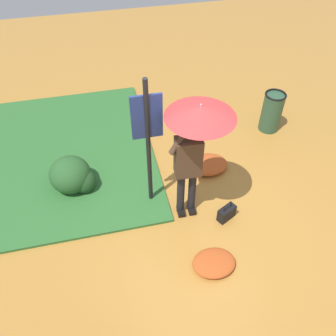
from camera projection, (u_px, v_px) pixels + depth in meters
The scene contains 9 objects.
ground_plane at pixel (195, 220), 5.73m from camera, with size 18.00×18.00×0.00m, color #B27A33.
grass_verge at pixel (24, 160), 6.70m from camera, with size 4.80×4.00×0.05m.
person_with_umbrella at pixel (195, 135), 4.82m from camera, with size 0.96×0.96×2.04m.
info_sign_post at pixel (148, 132), 5.04m from camera, with size 0.44×0.07×2.30m.
handbag at pixel (227, 213), 5.68m from camera, with size 0.33×0.26×0.37m.
trash_bin at pixel (272, 112), 7.12m from camera, with size 0.42×0.42×0.83m.
shrub_cluster at pixel (73, 176), 6.03m from camera, with size 0.76×0.69×0.62m.
leaf_pile_near_person at pixel (208, 164), 6.53m from camera, with size 0.72×0.58×0.16m.
leaf_pile_by_bench at pixel (214, 263), 5.11m from camera, with size 0.63×0.50×0.14m.
Camera 1 is at (-1.21, -3.31, 4.62)m, focal length 38.32 mm.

